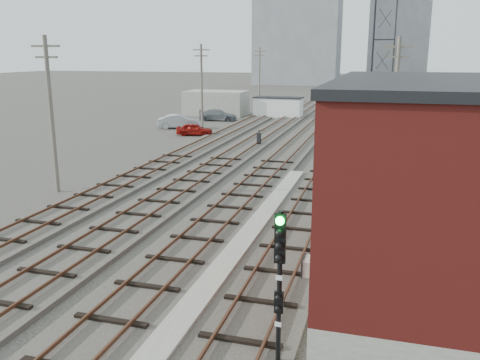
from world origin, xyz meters
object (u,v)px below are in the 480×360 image
at_px(car_red, 194,129).
at_px(car_silver, 179,122).
at_px(site_trailer, 278,107).
at_px(switch_stand, 259,139).
at_px(signal_mast, 279,278).
at_px(car_grey, 218,115).

distance_m(car_red, car_silver, 5.46).
bearing_deg(site_trailer, switch_stand, -80.90).
height_order(signal_mast, car_silver, signal_mast).
distance_m(signal_mast, car_red, 39.57).
bearing_deg(switch_stand, car_silver, 149.07).
relative_size(car_red, car_grey, 0.77).
distance_m(car_red, car_grey, 11.93).
bearing_deg(car_silver, switch_stand, -145.00).
bearing_deg(car_red, car_silver, 26.66).
xyz_separation_m(switch_stand, car_silver, (-11.16, 8.43, 0.10)).
relative_size(car_silver, car_grey, 0.97).
bearing_deg(car_red, switch_stand, -130.79).
height_order(site_trailer, car_grey, site_trailer).
bearing_deg(car_red, signal_mast, -168.22).
relative_size(signal_mast, switch_stand, 3.06).
height_order(car_red, car_silver, car_silver).
distance_m(switch_stand, car_red, 8.79).
bearing_deg(signal_mast, car_silver, 115.88).
height_order(signal_mast, car_grey, signal_mast).
height_order(car_red, car_grey, car_grey).
bearing_deg(site_trailer, car_grey, -139.70).
height_order(signal_mast, site_trailer, signal_mast).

